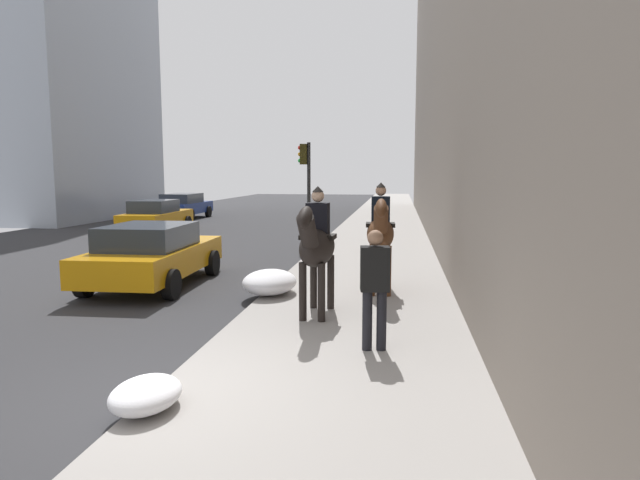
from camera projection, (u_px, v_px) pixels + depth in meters
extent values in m
cube|color=gray|center=(321.00, 406.00, 6.00)|extent=(120.00, 3.90, 0.12)
cube|color=#9EA8B7|center=(28.00, 5.00, 30.71)|extent=(12.00, 10.00, 23.82)
ellipsoid|color=black|center=(317.00, 247.00, 9.54)|extent=(1.53, 0.63, 0.66)
cylinder|color=black|center=(321.00, 292.00, 9.15)|extent=(0.13, 0.13, 0.99)
cylinder|color=black|center=(303.00, 292.00, 9.21)|extent=(0.13, 0.13, 0.99)
cylinder|color=black|center=(331.00, 282.00, 10.03)|extent=(0.13, 0.13, 0.99)
cylinder|color=black|center=(314.00, 281.00, 10.09)|extent=(0.13, 0.13, 0.99)
cylinder|color=black|center=(308.00, 232.00, 8.74)|extent=(0.65, 0.31, 0.68)
ellipsoid|color=black|center=(305.00, 218.00, 8.51)|extent=(0.64, 0.25, 0.49)
cylinder|color=black|center=(325.00, 248.00, 10.24)|extent=(0.29, 0.11, 0.55)
cube|color=black|center=(318.00, 237.00, 9.56)|extent=(0.47, 0.62, 0.08)
cube|color=black|center=(318.00, 219.00, 9.53)|extent=(0.30, 0.39, 0.55)
sphere|color=#D8AD8C|center=(318.00, 196.00, 9.48)|extent=(0.22, 0.22, 0.22)
cone|color=black|center=(318.00, 189.00, 9.46)|extent=(0.21, 0.21, 0.10)
ellipsoid|color=#4C2B16|center=(380.00, 234.00, 11.42)|extent=(1.52, 0.62, 0.66)
cylinder|color=#4C2B16|center=(388.00, 271.00, 11.04)|extent=(0.13, 0.13, 1.02)
cylinder|color=#4C2B16|center=(372.00, 271.00, 11.07)|extent=(0.13, 0.13, 1.02)
cylinder|color=#4C2B16|center=(387.00, 264.00, 11.93)|extent=(0.13, 0.13, 1.02)
cylinder|color=#4C2B16|center=(372.00, 264.00, 11.96)|extent=(0.13, 0.13, 1.02)
cylinder|color=#4C2B16|center=(381.00, 220.00, 10.61)|extent=(0.64, 0.31, 0.68)
ellipsoid|color=#4C2B16|center=(381.00, 208.00, 10.37)|extent=(0.63, 0.25, 0.49)
cylinder|color=black|center=(380.00, 235.00, 12.13)|extent=(0.29, 0.11, 0.55)
cube|color=black|center=(380.00, 225.00, 11.44)|extent=(0.47, 0.62, 0.08)
cube|color=black|center=(381.00, 210.00, 11.40)|extent=(0.30, 0.39, 0.55)
sphere|color=tan|center=(381.00, 191.00, 11.36)|extent=(0.22, 0.22, 0.22)
cone|color=black|center=(381.00, 185.00, 11.34)|extent=(0.21, 0.21, 0.10)
cylinder|color=black|center=(367.00, 320.00, 7.69)|extent=(0.14, 0.14, 0.85)
cylinder|color=black|center=(381.00, 320.00, 7.68)|extent=(0.14, 0.14, 0.85)
cube|color=black|center=(375.00, 269.00, 7.60)|extent=(0.31, 0.43, 0.62)
sphere|color=#8C664C|center=(375.00, 238.00, 7.54)|extent=(0.22, 0.22, 0.22)
cube|color=orange|center=(157.00, 219.00, 23.74)|extent=(4.42, 1.85, 0.60)
cube|color=#262D38|center=(154.00, 206.00, 23.41)|extent=(2.09, 1.57, 0.52)
cylinder|color=black|center=(151.00, 223.00, 25.21)|extent=(0.65, 0.24, 0.64)
cylinder|color=black|center=(187.00, 223.00, 25.02)|extent=(0.65, 0.24, 0.64)
cylinder|color=black|center=(124.00, 229.00, 22.54)|extent=(0.65, 0.24, 0.64)
cylinder|color=black|center=(164.00, 229.00, 22.34)|extent=(0.65, 0.24, 0.64)
cube|color=orange|center=(154.00, 259.00, 12.68)|extent=(4.47, 2.02, 0.60)
cube|color=#262D38|center=(148.00, 236.00, 12.35)|extent=(2.17, 1.73, 0.52)
cylinder|color=black|center=(141.00, 261.00, 14.18)|extent=(0.65, 0.24, 0.64)
cylinder|color=black|center=(212.00, 263.00, 13.96)|extent=(0.65, 0.24, 0.64)
cylinder|color=black|center=(84.00, 282.00, 11.48)|extent=(0.65, 0.24, 0.64)
cylinder|color=black|center=(171.00, 285.00, 11.26)|extent=(0.65, 0.24, 0.64)
cube|color=navy|center=(184.00, 208.00, 31.06)|extent=(4.52, 1.85, 0.60)
cube|color=#262D38|center=(182.00, 198.00, 30.72)|extent=(2.50, 1.63, 0.52)
cylinder|color=black|center=(179.00, 211.00, 32.60)|extent=(0.64, 0.22, 0.64)
cylinder|color=black|center=(208.00, 212.00, 32.34)|extent=(0.64, 0.22, 0.64)
cylinder|color=black|center=(158.00, 215.00, 29.85)|extent=(0.64, 0.22, 0.64)
cylinder|color=black|center=(191.00, 215.00, 29.59)|extent=(0.64, 0.22, 0.64)
cylinder|color=black|center=(309.00, 195.00, 19.04)|extent=(0.12, 0.12, 3.63)
cube|color=#2D280C|center=(304.00, 154.00, 18.90)|extent=(0.20, 0.24, 0.70)
sphere|color=red|center=(300.00, 148.00, 18.89)|extent=(0.14, 0.14, 0.14)
sphere|color=orange|center=(300.00, 154.00, 18.92)|extent=(0.14, 0.14, 0.14)
sphere|color=green|center=(300.00, 161.00, 18.94)|extent=(0.14, 0.14, 0.14)
ellipsoid|color=white|center=(146.00, 394.00, 5.78)|extent=(0.92, 0.71, 0.32)
ellipsoid|color=white|center=(270.00, 282.00, 11.29)|extent=(1.42, 1.10, 0.49)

